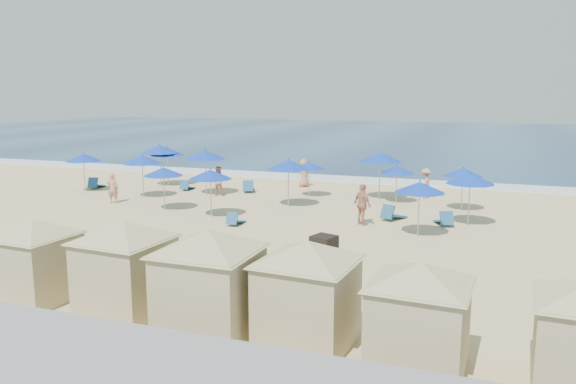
# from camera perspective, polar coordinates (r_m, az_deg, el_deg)

# --- Properties ---
(ground) EXTENTS (160.00, 160.00, 0.00)m
(ground) POSITION_cam_1_polar(r_m,az_deg,el_deg) (23.54, -2.80, -4.17)
(ground) COLOR #D7C188
(ground) RESTS_ON ground
(ocean) EXTENTS (160.00, 80.00, 0.06)m
(ocean) POSITION_cam_1_polar(r_m,az_deg,el_deg) (76.77, 13.28, 5.46)
(ocean) COLOR navy
(ocean) RESTS_ON ground
(surf_line) EXTENTS (160.00, 2.50, 0.08)m
(surf_line) POSITION_cam_1_polar(r_m,az_deg,el_deg) (38.03, 6.23, 1.30)
(surf_line) COLOR white
(surf_line) RESTS_ON ground
(trash_bin) EXTENTS (0.98, 0.98, 0.78)m
(trash_bin) POSITION_cam_1_polar(r_m,az_deg,el_deg) (20.06, 3.66, -5.54)
(trash_bin) COLOR black
(trash_bin) RESTS_ON ground
(cabana_0) EXTENTS (4.10, 4.10, 2.58)m
(cabana_0) POSITION_cam_1_polar(r_m,az_deg,el_deg) (17.16, -24.35, -5.36)
(cabana_0) COLOR tan
(cabana_0) RESTS_ON ground
(cabana_1) EXTENTS (4.38, 4.38, 2.75)m
(cabana_1) POSITION_cam_1_polar(r_m,az_deg,el_deg) (15.34, -16.24, -6.22)
(cabana_1) COLOR tan
(cabana_1) RESTS_ON ground
(cabana_2) EXTENTS (4.59, 4.59, 2.88)m
(cabana_2) POSITION_cam_1_polar(r_m,az_deg,el_deg) (13.52, -7.99, -7.78)
(cabana_2) COLOR tan
(cabana_2) RESTS_ON ground
(cabana_3) EXTENTS (4.34, 4.34, 2.73)m
(cabana_3) POSITION_cam_1_polar(r_m,az_deg,el_deg) (12.95, 2.00, -8.90)
(cabana_3) COLOR tan
(cabana_3) RESTS_ON ground
(cabana_4) EXTENTS (4.14, 4.14, 2.60)m
(cabana_4) POSITION_cam_1_polar(r_m,az_deg,el_deg) (12.09, 13.21, -10.95)
(cabana_4) COLOR tan
(cabana_4) RESTS_ON ground
(umbrella_0) EXTENTS (2.18, 2.18, 2.49)m
(umbrella_0) POSITION_cam_1_polar(r_m,az_deg,el_deg) (36.04, -12.16, 4.04)
(umbrella_0) COLOR #A5A8AD
(umbrella_0) RESTS_ON ground
(umbrella_1) EXTENTS (2.05, 2.05, 2.33)m
(umbrella_1) POSITION_cam_1_polar(r_m,az_deg,el_deg) (35.21, -20.09, 3.31)
(umbrella_1) COLOR #A5A8AD
(umbrella_1) RESTS_ON ground
(umbrella_2) EXTENTS (2.36, 2.36, 2.68)m
(umbrella_2) POSITION_cam_1_polar(r_m,az_deg,el_deg) (35.95, -12.91, 4.28)
(umbrella_2) COLOR #A5A8AD
(umbrella_2) RESTS_ON ground
(umbrella_3) EXTENTS (1.97, 1.97, 2.24)m
(umbrella_3) POSITION_cam_1_polar(r_m,az_deg,el_deg) (28.38, -12.54, 2.04)
(umbrella_3) COLOR #A5A8AD
(umbrella_3) RESTS_ON ground
(umbrella_4) EXTENTS (2.33, 2.33, 2.66)m
(umbrella_4) POSITION_cam_1_polar(r_m,az_deg,el_deg) (32.32, -8.40, 3.76)
(umbrella_4) COLOR #A5A8AD
(umbrella_4) RESTS_ON ground
(umbrella_5) EXTENTS (2.20, 2.20, 2.50)m
(umbrella_5) POSITION_cam_1_polar(r_m,az_deg,el_deg) (28.57, 0.04, 2.79)
(umbrella_5) COLOR #A5A8AD
(umbrella_5) RESTS_ON ground
(umbrella_6) EXTENTS (2.06, 2.06, 2.34)m
(umbrella_6) POSITION_cam_1_polar(r_m,az_deg,el_deg) (26.38, -7.90, 1.79)
(umbrella_6) COLOR #A5A8AD
(umbrella_6) RESTS_ON ground
(umbrella_7) EXTENTS (1.80, 1.80, 2.05)m
(umbrella_7) POSITION_cam_1_polar(r_m,az_deg,el_deg) (30.12, 11.00, 2.23)
(umbrella_7) COLOR #A5A8AD
(umbrella_7) RESTS_ON ground
(umbrella_8) EXTENTS (2.06, 2.06, 2.34)m
(umbrella_8) POSITION_cam_1_polar(r_m,az_deg,el_deg) (23.15, 13.23, 0.47)
(umbrella_8) COLOR #A5A8AD
(umbrella_8) RESTS_ON ground
(umbrella_9) EXTENTS (2.36, 2.36, 2.68)m
(umbrella_9) POSITION_cam_1_polar(r_m,az_deg,el_deg) (30.99, 9.35, 3.52)
(umbrella_9) COLOR #A5A8AD
(umbrella_9) RESTS_ON ground
(umbrella_10) EXTENTS (1.94, 1.94, 2.21)m
(umbrella_10) POSITION_cam_1_polar(r_m,az_deg,el_deg) (28.89, 17.36, 1.91)
(umbrella_10) COLOR #A5A8AD
(umbrella_10) RESTS_ON ground
(umbrella_11) EXTENTS (2.10, 2.10, 2.39)m
(umbrella_11) POSITION_cam_1_polar(r_m,az_deg,el_deg) (25.73, 18.03, 1.28)
(umbrella_11) COLOR #A5A8AD
(umbrella_11) RESTS_ON ground
(umbrella_12) EXTENTS (2.16, 2.16, 2.46)m
(umbrella_12) POSITION_cam_1_polar(r_m,az_deg,el_deg) (32.16, -14.61, 3.21)
(umbrella_12) COLOR #A5A8AD
(umbrella_12) RESTS_ON ground
(umbrella_13) EXTENTS (1.80, 1.80, 2.05)m
(umbrella_13) POSITION_cam_1_polar(r_m,az_deg,el_deg) (31.45, 2.15, 2.72)
(umbrella_13) COLOR #A5A8AD
(umbrella_13) RESTS_ON ground
(beach_chair_0) EXTENTS (0.89, 1.44, 0.74)m
(beach_chair_0) POSITION_cam_1_polar(r_m,az_deg,el_deg) (36.29, -18.96, 0.74)
(beach_chair_0) COLOR #22557F
(beach_chair_0) RESTS_ON ground
(beach_chair_1) EXTENTS (0.63, 1.24, 0.66)m
(beach_chair_1) POSITION_cam_1_polar(r_m,az_deg,el_deg) (34.31, -10.25, 0.57)
(beach_chair_1) COLOR #22557F
(beach_chair_1) RESTS_ON ground
(beach_chair_2) EXTENTS (1.04, 1.50, 0.76)m
(beach_chair_2) POSITION_cam_1_polar(r_m,az_deg,el_deg) (33.17, -4.03, 0.44)
(beach_chair_2) COLOR #22557F
(beach_chair_2) RESTS_ON ground
(beach_chair_3) EXTENTS (0.53, 1.16, 0.64)m
(beach_chair_3) POSITION_cam_1_polar(r_m,az_deg,el_deg) (24.94, -5.42, -2.87)
(beach_chair_3) COLOR #22557F
(beach_chair_3) RESTS_ON ground
(beach_chair_4) EXTENTS (1.14, 1.52, 0.77)m
(beach_chair_4) POSITION_cam_1_polar(r_m,az_deg,el_deg) (26.26, 10.53, -2.24)
(beach_chair_4) COLOR #22557F
(beach_chair_4) RESTS_ON ground
(beach_chair_5) EXTENTS (1.00, 1.41, 0.71)m
(beach_chair_5) POSITION_cam_1_polar(r_m,az_deg,el_deg) (25.67, 15.58, -2.77)
(beach_chair_5) COLOR #22557F
(beach_chair_5) RESTS_ON ground
(beachgoer_0) EXTENTS (0.66, 0.53, 1.60)m
(beachgoer_0) POSITION_cam_1_polar(r_m,az_deg,el_deg) (31.16, -17.37, 0.39)
(beachgoer_0) COLOR tan
(beachgoer_0) RESTS_ON ground
(beachgoer_1) EXTENTS (0.92, 0.79, 1.67)m
(beachgoer_1) POSITION_cam_1_polar(r_m,az_deg,el_deg) (32.22, -7.12, 1.14)
(beachgoer_1) COLOR tan
(beachgoer_1) RESTS_ON ground
(beachgoer_2) EXTENTS (1.12, 1.04, 1.85)m
(beachgoer_2) POSITION_cam_1_polar(r_m,az_deg,el_deg) (24.93, 7.57, -1.26)
(beachgoer_2) COLOR tan
(beachgoer_2) RESTS_ON ground
(beachgoer_3) EXTENTS (0.79, 1.17, 1.68)m
(beachgoer_3) POSITION_cam_1_polar(r_m,az_deg,el_deg) (31.99, 13.80, 0.86)
(beachgoer_3) COLOR tan
(beachgoer_3) RESTS_ON ground
(beachgoer_4) EXTENTS (0.91, 1.02, 1.74)m
(beachgoer_4) POSITION_cam_1_polar(r_m,az_deg,el_deg) (34.93, 1.61, 1.96)
(beachgoer_4) COLOR tan
(beachgoer_4) RESTS_ON ground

